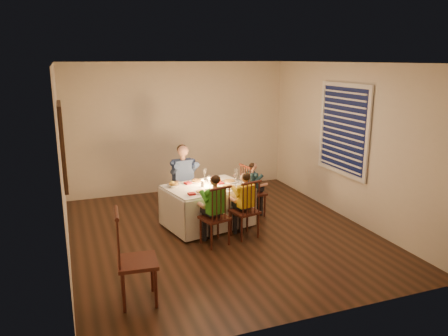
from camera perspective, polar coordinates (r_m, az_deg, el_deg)
name	(u,v)px	position (r m, az deg, el deg)	size (l,w,h in m)	color
ground	(222,233)	(6.92, -0.32, -8.48)	(5.00, 5.00, 0.00)	black
wall_left	(62,164)	(6.15, -20.43, 0.45)	(0.02, 5.00, 2.60)	beige
wall_right	(348,142)	(7.59, 15.85, 3.27)	(0.02, 5.00, 2.60)	beige
wall_back	(179,128)	(8.88, -5.93, 5.25)	(4.50, 0.02, 2.60)	beige
ceiling	(221,63)	(6.39, -0.35, 13.60)	(5.00, 5.00, 0.00)	white
dining_table	(207,198)	(7.05, -2.22, -3.87)	(1.47, 1.19, 0.64)	silver
chair_adult	(184,213)	(7.78, -5.19, -5.93)	(0.38, 0.36, 0.92)	#3B1710
chair_near_left	(215,244)	(6.53, -1.20, -9.89)	(0.38, 0.36, 0.92)	#3B1710
chair_near_right	(244,237)	(6.79, 2.67, -8.93)	(0.38, 0.36, 0.92)	#3B1710
chair_end	(253,215)	(7.67, 3.76, -6.19)	(0.38, 0.36, 0.92)	#3B1710
chair_extra	(139,301)	(5.23, -10.98, -16.70)	(0.45, 0.43, 1.09)	#3B1710
adult	(184,213)	(7.78, -5.19, -5.93)	(0.45, 0.41, 1.23)	#33487F
child_green	(215,244)	(6.53, -1.20, -9.89)	(0.35, 0.32, 1.06)	green
child_yellow	(244,237)	(6.79, 2.67, -8.93)	(0.32, 0.30, 1.02)	yellow
child_teal	(253,215)	(7.67, 3.76, -6.19)	(0.28, 0.26, 0.94)	#1B3643
setting_adult	(197,182)	(7.21, -3.49, -1.79)	(0.26, 0.26, 0.02)	white
setting_green	(202,192)	(6.65, -2.89, -3.17)	(0.26, 0.26, 0.02)	white
setting_yellow	(228,187)	(6.89, 0.57, -2.52)	(0.26, 0.26, 0.02)	white
setting_teal	(229,182)	(7.19, 0.70, -1.80)	(0.26, 0.26, 0.02)	white
candle_left	(203,184)	(6.94, -2.82, -2.07)	(0.06, 0.06, 0.10)	silver
candle_right	(212,182)	(7.03, -1.61, -1.86)	(0.06, 0.06, 0.10)	silver
squash	(172,184)	(7.00, -6.75, -2.07)	(0.09, 0.09, 0.09)	#FFE243
orange_fruit	(219,181)	(7.15, -0.70, -1.66)	(0.08, 0.08, 0.08)	orange
serving_bowl	(174,185)	(6.98, -6.61, -2.28)	(0.19, 0.19, 0.05)	white
wall_mirror	(63,145)	(6.40, -20.32, 2.81)	(0.06, 0.95, 1.15)	black
window_blinds	(343,130)	(7.61, 15.24, 4.87)	(0.07, 1.34, 1.54)	black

